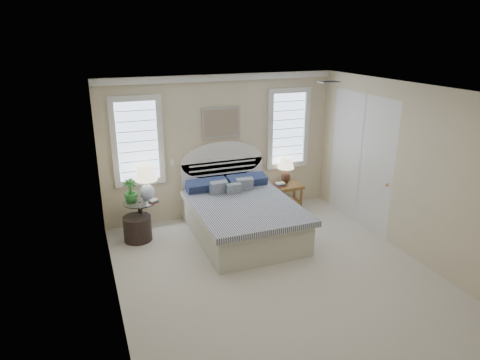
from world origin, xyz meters
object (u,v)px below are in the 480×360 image
(nightstand_right, at_px, (289,192))
(floor_pot, at_px, (138,228))
(lamp_right, at_px, (286,167))
(lamp_left, at_px, (146,179))
(side_table_left, at_px, (141,215))
(bed, at_px, (241,214))

(nightstand_right, relative_size, floor_pot, 1.11)
(floor_pot, xyz_separation_m, lamp_right, (3.03, 0.41, 0.64))
(lamp_left, bearing_deg, side_table_left, -164.38)
(side_table_left, relative_size, lamp_left, 0.98)
(floor_pot, bearing_deg, lamp_left, 41.87)
(floor_pot, bearing_deg, lamp_right, 7.79)
(bed, height_order, nightstand_right, bed)
(nightstand_right, relative_size, lamp_right, 0.99)
(nightstand_right, bearing_deg, lamp_left, -178.81)
(lamp_left, bearing_deg, nightstand_right, 1.19)
(side_table_left, relative_size, lamp_right, 1.18)
(side_table_left, height_order, floor_pot, side_table_left)
(lamp_right, bearing_deg, side_table_left, -175.32)
(floor_pot, height_order, lamp_left, lamp_left)
(nightstand_right, relative_size, lamp_left, 0.83)
(side_table_left, relative_size, floor_pot, 1.32)
(nightstand_right, bearing_deg, floor_pot, -174.86)
(lamp_right, bearing_deg, floor_pot, -172.21)
(nightstand_right, distance_m, lamp_left, 2.87)
(bed, height_order, side_table_left, bed)
(lamp_left, height_order, lamp_right, lamp_left)
(side_table_left, xyz_separation_m, floor_pot, (-0.09, -0.17, -0.17))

